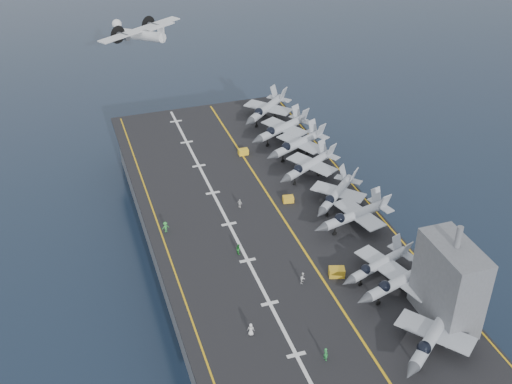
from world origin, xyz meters
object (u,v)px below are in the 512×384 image
object	(u,v)px
tow_cart_a	(337,272)
island_superstructure	(451,275)
transport_plane	(141,35)
fighter_jet_0	(433,334)

from	to	relation	value
tow_cart_a	island_superstructure	bearing A→B (deg)	-51.97
island_superstructure	tow_cart_a	bearing A→B (deg)	128.03
island_superstructure	transport_plane	world-z (taller)	island_superstructure
island_superstructure	transport_plane	size ratio (longest dim) A/B	0.54
tow_cart_a	transport_plane	world-z (taller)	transport_plane
island_superstructure	fighter_jet_0	xyz separation A→B (m)	(-4.44, -4.43, -4.93)
fighter_jet_0	transport_plane	size ratio (longest dim) A/B	0.64
island_superstructure	fighter_jet_0	world-z (taller)	island_superstructure
island_superstructure	fighter_jet_0	bearing A→B (deg)	-135.07
fighter_jet_0	transport_plane	xyz separation A→B (m)	(-18.98, 97.09, 9.27)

